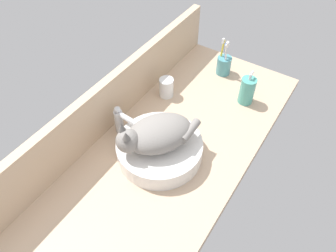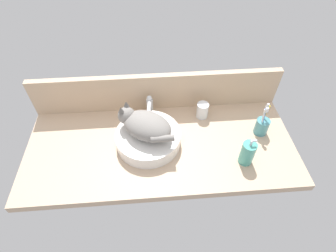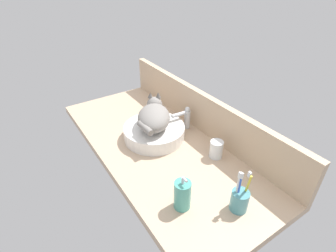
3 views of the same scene
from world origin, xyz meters
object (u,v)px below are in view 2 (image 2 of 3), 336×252
object	(u,v)px
sink_basin	(148,138)
soap_dispenser	(247,153)
cat	(145,125)
toothbrush_cup	(262,126)
faucet	(150,106)
water_glass	(202,111)

from	to	relation	value
sink_basin	soap_dispenser	size ratio (longest dim) A/B	2.07
cat	soap_dispenser	distance (cm)	50.89
sink_basin	cat	bearing A→B (deg)	150.27
sink_basin	toothbrush_cup	distance (cm)	59.92
faucet	sink_basin	bearing A→B (deg)	-94.45
sink_basin	soap_dispenser	distance (cm)	49.19
sink_basin	water_glass	bearing A→B (deg)	28.96
soap_dispenser	toothbrush_cup	world-z (taller)	toothbrush_cup
soap_dispenser	water_glass	bearing A→B (deg)	116.14
sink_basin	soap_dispenser	xyz separation A→B (cm)	(46.66, -15.33, 2.77)
faucet	soap_dispenser	bearing A→B (deg)	-38.00
toothbrush_cup	faucet	bearing A→B (deg)	163.37
cat	toothbrush_cup	size ratio (longest dim) A/B	1.62
faucet	soap_dispenser	size ratio (longest dim) A/B	0.85
sink_basin	cat	world-z (taller)	cat
sink_basin	soap_dispenser	bearing A→B (deg)	-18.19
toothbrush_cup	sink_basin	bearing A→B (deg)	-177.61
sink_basin	toothbrush_cup	world-z (taller)	toothbrush_cup
sink_basin	faucet	xyz separation A→B (cm)	(1.55, 19.91, 3.65)
water_glass	toothbrush_cup	bearing A→B (deg)	-26.57
water_glass	sink_basin	bearing A→B (deg)	-151.04
water_glass	faucet	bearing A→B (deg)	174.38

